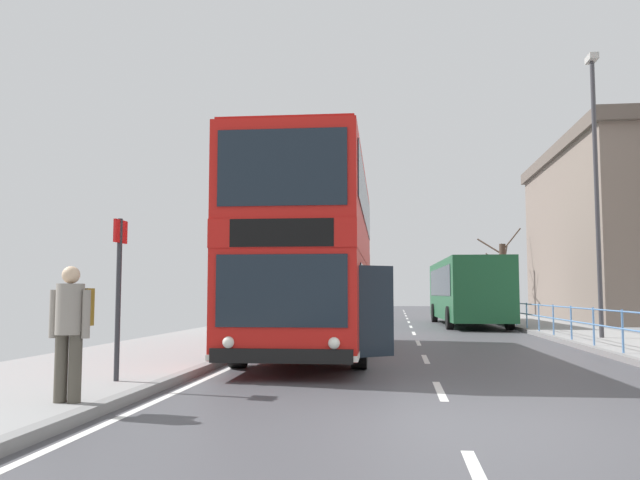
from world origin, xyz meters
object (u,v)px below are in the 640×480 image
object	(u,v)px
background_bus_far_lane	(467,290)
double_decker_bus_main	(314,257)
bus_stop_sign_near	(119,280)
bare_tree_far_00	(503,276)
street_lamp_far_side	(596,174)
pedestrian_with_backpack	(71,322)

from	to	relation	value
background_bus_far_lane	double_decker_bus_main	bearing A→B (deg)	-109.32
bus_stop_sign_near	bare_tree_far_00	distance (m)	37.12
background_bus_far_lane	bare_tree_far_00	distance (m)	14.45
background_bus_far_lane	bare_tree_far_00	size ratio (longest dim) A/B	1.87
street_lamp_far_side	pedestrian_with_backpack	bearing A→B (deg)	-128.26
background_bus_far_lane	pedestrian_with_backpack	bearing A→B (deg)	-107.50
street_lamp_far_side	bare_tree_far_00	xyz separation A→B (m)	(0.97, 24.14, -2.54)
background_bus_far_lane	street_lamp_far_side	bearing A→B (deg)	-74.00
double_decker_bus_main	street_lamp_far_side	distance (m)	10.01
background_bus_far_lane	street_lamp_far_side	size ratio (longest dim) A/B	1.24
double_decker_bus_main	background_bus_far_lane	xyz separation A→B (m)	(5.31, 15.16, -0.74)
double_decker_bus_main	background_bus_far_lane	world-z (taller)	double_decker_bus_main
bus_stop_sign_near	street_lamp_far_side	distance (m)	15.73
pedestrian_with_backpack	street_lamp_far_side	world-z (taller)	street_lamp_far_side
bus_stop_sign_near	street_lamp_far_side	world-z (taller)	street_lamp_far_side
pedestrian_with_backpack	street_lamp_far_side	size ratio (longest dim) A/B	0.19
pedestrian_with_backpack	street_lamp_far_side	distance (m)	17.12
pedestrian_with_backpack	bus_stop_sign_near	xyz separation A→B (m)	(-0.25, 1.92, 0.57)
double_decker_bus_main	background_bus_far_lane	size ratio (longest dim) A/B	0.96
street_lamp_far_side	bus_stop_sign_near	bearing A→B (deg)	-133.43
double_decker_bus_main	bus_stop_sign_near	bearing A→B (deg)	-110.12
background_bus_far_lane	bus_stop_sign_near	distance (m)	22.71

